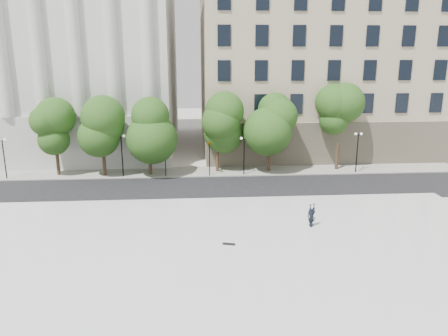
{
  "coord_description": "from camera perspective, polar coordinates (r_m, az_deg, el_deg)",
  "views": [
    {
      "loc": [
        0.64,
        -21.68,
        12.62
      ],
      "look_at": [
        2.86,
        10.0,
        4.17
      ],
      "focal_mm": 35.0,
      "sensor_mm": 36.0,
      "label": 1
    }
  ],
  "objects": [
    {
      "name": "ground",
      "position": [
        25.1,
        -5.11,
        -15.36
      ],
      "size": [
        160.0,
        160.0,
        0.0
      ],
      "primitive_type": "plane",
      "color": "beige",
      "rests_on": "ground"
    },
    {
      "name": "plaza",
      "position": [
        27.63,
        -5.02,
        -11.82
      ],
      "size": [
        44.0,
        22.0,
        0.45
      ],
      "primitive_type": "cube",
      "color": "silver",
      "rests_on": "ground"
    },
    {
      "name": "street",
      "position": [
        41.64,
        -4.72,
        -2.78
      ],
      "size": [
        60.0,
        8.0,
        0.02
      ],
      "primitive_type": "cube",
      "color": "black",
      "rests_on": "ground"
    },
    {
      "name": "far_sidewalk",
      "position": [
        47.38,
        -4.65,
        -0.53
      ],
      "size": [
        60.0,
        4.0,
        0.12
      ],
      "primitive_type": "cube",
      "color": "#ABA89E",
      "rests_on": "ground"
    },
    {
      "name": "building_west",
      "position": [
        62.79,
        -21.01,
        14.19
      ],
      "size": [
        31.5,
        27.65,
        25.6
      ],
      "color": "#B7B7B2",
      "rests_on": "ground"
    },
    {
      "name": "building_east",
      "position": [
        63.63,
        14.07,
        13.14
      ],
      "size": [
        36.0,
        26.15,
        23.0
      ],
      "color": "#B7A88C",
      "rests_on": "ground"
    },
    {
      "name": "traffic_light_west",
      "position": [
        44.99,
        -7.74,
        3.25
      ],
      "size": [
        0.91,
        1.64,
        4.15
      ],
      "color": "black",
      "rests_on": "ground"
    },
    {
      "name": "traffic_light_east",
      "position": [
        44.91,
        -1.93,
        3.43
      ],
      "size": [
        0.65,
        1.78,
        4.2
      ],
      "color": "black",
      "rests_on": "ground"
    },
    {
      "name": "person_lying",
      "position": [
        32.29,
        11.31,
        -7.1
      ],
      "size": [
        1.03,
        1.82,
        0.47
      ],
      "primitive_type": "imported",
      "rotation": [
        -1.54,
        0.0,
        0.25
      ],
      "color": "black",
      "rests_on": "plaza"
    },
    {
      "name": "skateboard",
      "position": [
        28.93,
        0.64,
        -9.89
      ],
      "size": [
        0.84,
        0.4,
        0.08
      ],
      "primitive_type": "cube",
      "rotation": [
        0.0,
        0.0,
        -0.25
      ],
      "color": "black",
      "rests_on": "plaza"
    },
    {
      "name": "street_trees",
      "position": [
        45.93,
        -4.47,
        5.55
      ],
      "size": [
        33.62,
        4.92,
        7.84
      ],
      "color": "#382619",
      "rests_on": "ground"
    },
    {
      "name": "lamp_posts",
      "position": [
        45.33,
        -5.21,
        2.56
      ],
      "size": [
        37.41,
        0.28,
        4.53
      ],
      "color": "black",
      "rests_on": "ground"
    }
  ]
}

